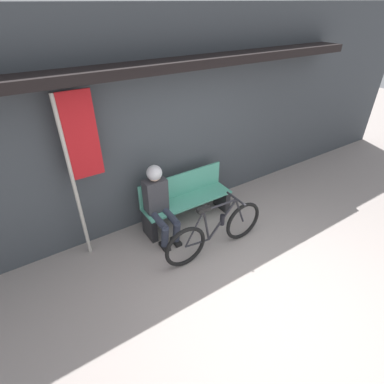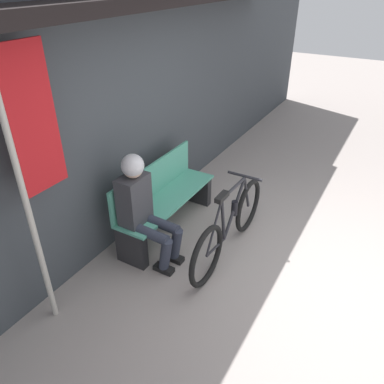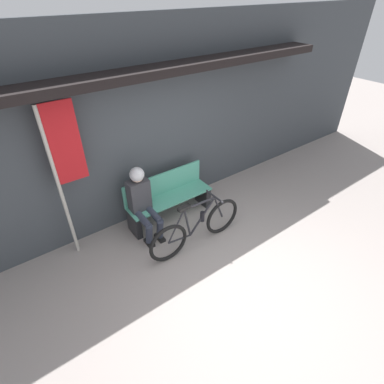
{
  "view_description": "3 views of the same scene",
  "coord_description": "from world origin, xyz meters",
  "px_view_note": "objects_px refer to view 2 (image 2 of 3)",
  "views": [
    {
      "loc": [
        -2.09,
        -1.61,
        3.22
      ],
      "look_at": [
        -0.04,
        1.53,
        0.8
      ],
      "focal_mm": 28.0,
      "sensor_mm": 36.0,
      "label": 1
    },
    {
      "loc": [
        -3.01,
        -0.28,
        2.76
      ],
      "look_at": [
        0.05,
        1.49,
        0.64
      ],
      "focal_mm": 35.0,
      "sensor_mm": 36.0,
      "label": 2
    },
    {
      "loc": [
        -2.09,
        -1.77,
        3.51
      ],
      "look_at": [
        0.26,
        1.45,
        0.7
      ],
      "focal_mm": 28.0,
      "sensor_mm": 36.0,
      "label": 3
    }
  ],
  "objects_px": {
    "park_bench_near": "(164,201)",
    "bicycle": "(229,226)",
    "banner_pole": "(31,157)",
    "person_seated": "(142,203)"
  },
  "relations": [
    {
      "from": "bicycle",
      "to": "park_bench_near",
      "type": "bearing_deg",
      "value": 87.74
    },
    {
      "from": "person_seated",
      "to": "banner_pole",
      "type": "height_order",
      "value": "banner_pole"
    },
    {
      "from": "park_bench_near",
      "to": "person_seated",
      "type": "height_order",
      "value": "person_seated"
    },
    {
      "from": "park_bench_near",
      "to": "person_seated",
      "type": "relative_size",
      "value": 1.25
    },
    {
      "from": "park_bench_near",
      "to": "banner_pole",
      "type": "relative_size",
      "value": 0.65
    },
    {
      "from": "park_bench_near",
      "to": "bicycle",
      "type": "relative_size",
      "value": 0.9
    },
    {
      "from": "banner_pole",
      "to": "park_bench_near",
      "type": "bearing_deg",
      "value": -5.14
    },
    {
      "from": "person_seated",
      "to": "banner_pole",
      "type": "relative_size",
      "value": 0.52
    },
    {
      "from": "bicycle",
      "to": "person_seated",
      "type": "distance_m",
      "value": 0.99
    },
    {
      "from": "person_seated",
      "to": "park_bench_near",
      "type": "bearing_deg",
      "value": 11.07
    }
  ]
}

